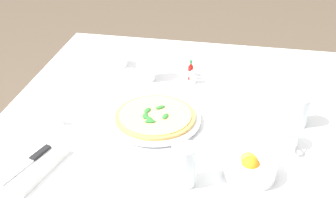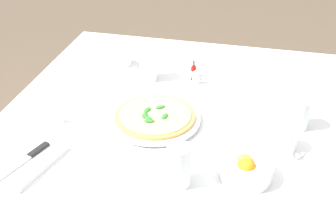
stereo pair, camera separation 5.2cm
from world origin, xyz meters
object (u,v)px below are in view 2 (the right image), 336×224
object	(u,v)px
pizza_plate	(155,119)
pepper_shaker	(193,71)
citrus_bowl	(246,170)
coffee_cup_right_edge	(122,59)
pizza	(155,116)
water_glass_center_back	(298,115)
salt_shaker	(196,78)
hot_sauce_bottle	(195,72)
water_glass_far_right	(149,67)
dinner_knife	(26,159)
menu_card	(51,114)
water_glass_near_right	(179,168)
coffee_cup_near_left	(285,141)
napkin_folded	(27,162)

from	to	relation	value
pizza_plate	pepper_shaker	xyz separation A→B (m)	(-0.35, 0.07, 0.01)
citrus_bowl	coffee_cup_right_edge	bearing A→B (deg)	-136.76
pizza_plate	pizza	bearing A→B (deg)	-32.19
pizza	water_glass_center_back	distance (m)	0.47
salt_shaker	hot_sauce_bottle	bearing A→B (deg)	-160.35
pizza_plate	coffee_cup_right_edge	size ratio (longest dim) A/B	2.35
water_glass_far_right	dinner_knife	bearing A→B (deg)	-19.29
water_glass_far_right	pepper_shaker	xyz separation A→B (m)	(-0.06, 0.17, -0.03)
pizza	water_glass_center_back	bearing A→B (deg)	99.28
dinner_knife	menu_card	bearing A→B (deg)	-153.91
pizza_plate	salt_shaker	distance (m)	0.31
salt_shaker	menu_card	xyz separation A→B (m)	(0.37, -0.43, 0.00)
water_glass_center_back	dinner_knife	bearing A→B (deg)	-63.59
pizza_plate	water_glass_far_right	world-z (taller)	water_glass_far_right
citrus_bowl	menu_card	xyz separation A→B (m)	(-0.14, -0.66, 0.00)
water_glass_center_back	water_glass_near_right	size ratio (longest dim) A/B	0.83
coffee_cup_right_edge	menu_card	size ratio (longest dim) A/B	1.44
coffee_cup_near_left	citrus_bowl	xyz separation A→B (m)	(0.16, -0.10, -0.00)
coffee_cup_near_left	pizza	bearing A→B (deg)	-97.41
pizza_plate	water_glass_near_right	size ratio (longest dim) A/B	2.45
napkin_folded	hot_sauce_bottle	xyz separation A→B (m)	(-0.63, 0.38, 0.02)
water_glass_center_back	hot_sauce_bottle	xyz separation A→B (m)	(-0.25, -0.39, -0.01)
pizza	coffee_cup_right_edge	bearing A→B (deg)	-147.88
napkin_folded	salt_shaker	world-z (taller)	salt_shaker
napkin_folded	pepper_shaker	size ratio (longest dim) A/B	4.33
coffee_cup_right_edge	pepper_shaker	distance (m)	0.31
pizza	dinner_knife	bearing A→B (deg)	-45.04
water_glass_far_right	napkin_folded	distance (m)	0.63
coffee_cup_near_left	napkin_folded	world-z (taller)	coffee_cup_near_left
pizza_plate	pepper_shaker	world-z (taller)	pepper_shaker
citrus_bowl	salt_shaker	distance (m)	0.56
water_glass_near_right	pizza	bearing A→B (deg)	-153.49
coffee_cup_right_edge	citrus_bowl	size ratio (longest dim) A/B	0.87
coffee_cup_right_edge	hot_sauce_bottle	size ratio (longest dim) A/B	1.57
pizza_plate	coffee_cup_near_left	bearing A→B (deg)	82.56
water_glass_near_right	salt_shaker	size ratio (longest dim) A/B	2.22
pizza_plate	water_glass_center_back	bearing A→B (deg)	99.26
pizza	water_glass_near_right	size ratio (longest dim) A/B	2.16
water_glass_center_back	citrus_bowl	xyz separation A→B (m)	(0.29, -0.14, -0.02)
water_glass_far_right	hot_sauce_bottle	world-z (taller)	water_glass_far_right
water_glass_near_right	napkin_folded	xyz separation A→B (m)	(0.02, -0.45, -0.04)
coffee_cup_near_left	coffee_cup_right_edge	xyz separation A→B (m)	(-0.43, -0.66, 0.00)
water_glass_center_back	salt_shaker	xyz separation A→B (m)	(-0.22, -0.38, -0.02)
napkin_folded	pizza	bearing A→B (deg)	147.63
pizza_plate	coffee_cup_right_edge	xyz separation A→B (m)	(-0.38, -0.24, 0.02)
pizza_plate	water_glass_near_right	xyz separation A→B (m)	(0.28, 0.14, 0.04)
salt_shaker	menu_card	world-z (taller)	menu_card
coffee_cup_right_edge	dinner_knife	size ratio (longest dim) A/B	0.68
dinner_knife	pepper_shaker	distance (m)	0.76
napkin_folded	menu_card	xyz separation A→B (m)	(-0.23, -0.03, 0.02)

